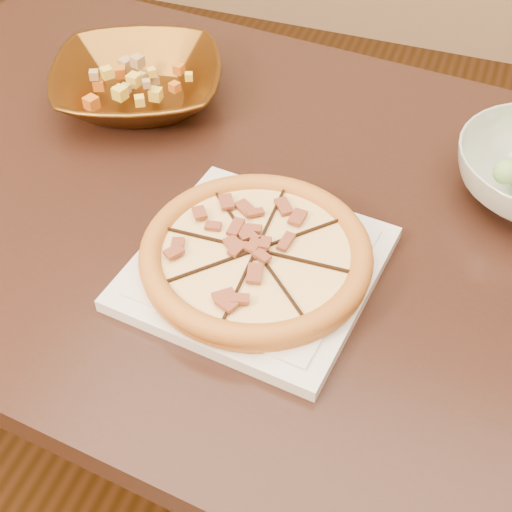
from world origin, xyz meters
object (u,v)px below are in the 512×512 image
object	(u,v)px
plate	(256,267)
bronze_bowl	(138,84)
dining_table	(234,244)
pizza	(256,254)

from	to	relation	value
plate	bronze_bowl	distance (m)	0.43
dining_table	pizza	size ratio (longest dim) A/B	4.93
plate	bronze_bowl	bearing A→B (deg)	136.64
dining_table	pizza	xyz separation A→B (m)	(0.09, -0.14, 0.14)
pizza	bronze_bowl	bearing A→B (deg)	136.63
dining_table	pizza	world-z (taller)	pizza
dining_table	bronze_bowl	world-z (taller)	bronze_bowl
plate	pizza	world-z (taller)	pizza
bronze_bowl	pizza	bearing A→B (deg)	-43.37
bronze_bowl	plate	bearing A→B (deg)	-43.36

